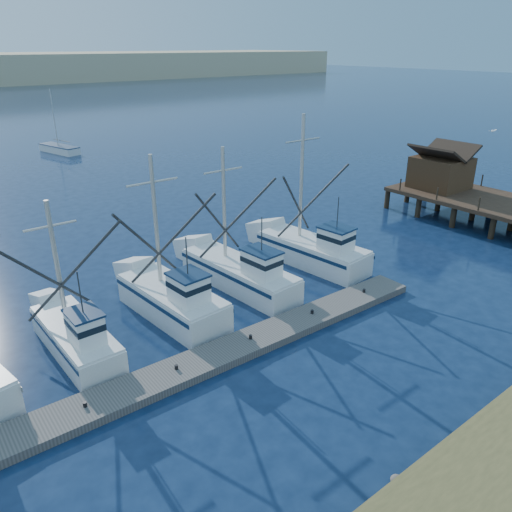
# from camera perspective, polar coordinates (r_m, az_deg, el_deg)

# --- Properties ---
(ground) EXTENTS (500.00, 500.00, 0.00)m
(ground) POSITION_cam_1_polar(r_m,az_deg,el_deg) (23.94, 15.35, -11.75)
(ground) COLOR #0C1C37
(ground) RESTS_ON ground
(floating_dock) EXTENTS (29.15, 2.49, 0.39)m
(floating_dock) POSITION_cam_1_polar(r_m,az_deg,el_deg) (22.49, -9.04, -13.05)
(floating_dock) COLOR #605A56
(floating_dock) RESTS_ON ground
(timber_pier) EXTENTS (7.00, 20.00, 8.00)m
(timber_pier) POSITION_cam_1_polar(r_m,az_deg,el_deg) (44.08, 24.07, 6.92)
(timber_pier) COLOR black
(timber_pier) RESTS_ON ground
(trawler_fleet) EXTENTS (28.77, 8.41, 9.47)m
(trawler_fleet) POSITION_cam_1_polar(r_m,az_deg,el_deg) (25.99, -12.83, -6.02)
(trawler_fleet) COLOR white
(trawler_fleet) RESTS_ON ground
(sailboat_near) EXTENTS (3.43, 6.97, 8.10)m
(sailboat_near) POSITION_cam_1_polar(r_m,az_deg,el_deg) (72.44, -21.54, 11.29)
(sailboat_near) COLOR white
(sailboat_near) RESTS_ON ground
(flying_gull) EXTENTS (0.98, 0.18, 0.18)m
(flying_gull) POSITION_cam_1_polar(r_m,az_deg,el_deg) (39.98, 25.42, 12.78)
(flying_gull) COLOR white
(flying_gull) RESTS_ON ground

